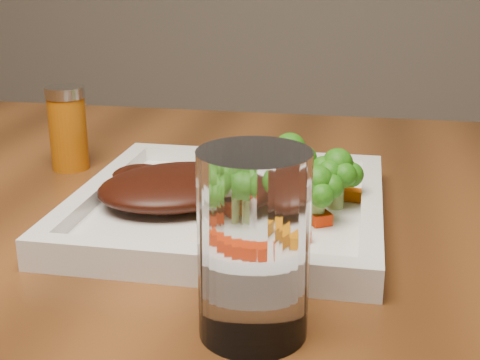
% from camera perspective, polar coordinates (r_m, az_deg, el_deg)
% --- Properties ---
extents(plate, '(0.27, 0.27, 0.01)m').
position_cam_1_polar(plate, '(0.61, -0.93, -2.72)').
color(plate, white).
rests_on(plate, dining_table).
extents(steak, '(0.18, 0.17, 0.03)m').
position_cam_1_polar(steak, '(0.61, -5.41, -0.53)').
color(steak, '#350F08').
rests_on(steak, plate).
extents(broccoli_0, '(0.07, 0.07, 0.07)m').
position_cam_1_polar(broccoli_0, '(0.62, 4.25, 1.78)').
color(broccoli_0, '#2C5D0F').
rests_on(broccoli_0, plate).
extents(broccoli_1, '(0.06, 0.06, 0.06)m').
position_cam_1_polar(broccoli_1, '(0.59, 8.28, 0.57)').
color(broccoli_1, '#2F5E0F').
rests_on(broccoli_1, plate).
extents(broccoli_2, '(0.06, 0.06, 0.06)m').
position_cam_1_polar(broccoli_2, '(0.56, 6.61, -0.90)').
color(broccoli_2, '#196711').
rests_on(broccoli_2, plate).
extents(broccoli_3, '(0.06, 0.06, 0.06)m').
position_cam_1_polar(broccoli_3, '(0.58, 2.72, 0.09)').
color(broccoli_3, '#1E7313').
rests_on(broccoli_3, plate).
extents(carrot_0, '(0.05, 0.03, 0.01)m').
position_cam_1_polar(carrot_0, '(0.53, 3.13, -4.84)').
color(carrot_0, red).
rests_on(carrot_0, plate).
extents(carrot_2, '(0.02, 0.05, 0.01)m').
position_cam_1_polar(carrot_2, '(0.54, -2.00, -4.01)').
color(carrot_2, orange).
rests_on(carrot_2, plate).
extents(carrot_3, '(0.05, 0.02, 0.01)m').
position_cam_1_polar(carrot_3, '(0.63, 8.38, -1.08)').
color(carrot_3, '#EE5E03').
rests_on(carrot_3, plate).
extents(carrot_4, '(0.03, 0.06, 0.01)m').
position_cam_1_polar(carrot_4, '(0.65, 0.97, -0.06)').
color(carrot_4, '#FA3504').
rests_on(carrot_4, plate).
extents(carrot_5, '(0.04, 0.06, 0.01)m').
position_cam_1_polar(carrot_5, '(0.58, 5.88, -2.47)').
color(carrot_5, red).
rests_on(carrot_5, plate).
extents(carrot_6, '(0.05, 0.02, 0.01)m').
position_cam_1_polar(carrot_6, '(0.60, 4.05, -1.67)').
color(carrot_6, orange).
rests_on(carrot_6, plate).
extents(spice_shaker, '(0.05, 0.05, 0.09)m').
position_cam_1_polar(spice_shaker, '(0.76, -14.48, 4.30)').
color(spice_shaker, '#9D4F08').
rests_on(spice_shaker, dining_table).
extents(drinking_glass, '(0.09, 0.09, 0.12)m').
position_cam_1_polar(drinking_glass, '(0.41, 1.16, -5.62)').
color(drinking_glass, white).
rests_on(drinking_glass, dining_table).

